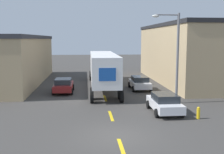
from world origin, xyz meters
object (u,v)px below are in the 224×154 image
Objects in this scene: parked_car_left_far at (63,85)px; fire_hydrant at (198,113)px; street_lamp at (174,52)px; parked_car_right_near at (165,103)px; semi_truck at (102,66)px; parked_car_right_mid at (140,83)px.

parked_car_left_far is 14.01m from fire_hydrant.
street_lamp is 8.95× the size of fire_hydrant.
parked_car_right_near is at bearing -47.09° from parked_car_left_far.
parked_car_left_far is 5.06× the size of fire_hydrant.
street_lamp reaches higher than fire_hydrant.
street_lamp reaches higher than semi_truck.
parked_car_left_far is at bearing 149.04° from street_lamp.
semi_truck is at bearing 123.85° from street_lamp.
semi_truck is 3.92× the size of parked_car_left_far.
parked_car_right_near is 5.06× the size of fire_hydrant.
parked_car_right_mid reaches higher than fire_hydrant.
street_lamp is at bearing 93.37° from fire_hydrant.
parked_car_right_mid and parked_car_left_far have the same top height.
street_lamp is (1.52, -6.56, 3.52)m from parked_car_right_mid.
semi_truck reaches higher than fire_hydrant.
fire_hydrant is at bearing -46.65° from parked_car_left_far.
parked_car_right_near and parked_car_right_mid have the same top height.
parked_car_right_mid is at bearing 6.95° from parked_car_left_far.
parked_car_right_mid is (3.82, -1.41, -1.60)m from semi_truck.
fire_hydrant is at bearing -65.31° from semi_truck.
parked_car_left_far is (-7.82, 8.41, 0.00)m from parked_car_right_near.
fire_hydrant is (1.79, -11.14, -0.33)m from parked_car_right_mid.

